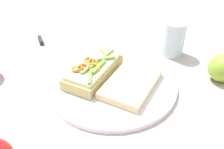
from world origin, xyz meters
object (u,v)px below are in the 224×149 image
Objects in this scene: drinking_glass at (174,39)px; knife at (41,43)px; apple_2 at (222,68)px; bread_slice_side at (131,84)px; plate at (112,83)px; sandwich at (94,69)px.

knife is (0.12, -0.39, -0.04)m from drinking_glass.
apple_2 is 0.16m from drinking_glass.
bread_slice_side is 0.36m from knife.
plate is 0.24m from drinking_glass.
knife is (-0.09, -0.29, 0.00)m from plate.
sandwich is 0.32m from apple_2.
plate is at bearing -23.46° from drinking_glass.
apple_2 is 0.53m from knife.
sandwich is at bearing 20.32° from knife.
apple_2 is 0.69× the size of drinking_glass.
knife reaches higher than plate.
plate is 0.31m from knife.
bread_slice_side is 0.22m from drinking_glass.
sandwich is 0.26m from knife.
plate is 0.05m from bread_slice_side.
drinking_glass is (-0.21, 0.04, 0.03)m from bread_slice_side.
apple_2 is at bearing -50.48° from bread_slice_side.
sandwich is 1.90× the size of knife.
sandwich reaches higher than plate.
sandwich is at bearing 91.83° from bread_slice_side.
apple_2 reaches higher than bread_slice_side.
apple_2 is at bearing 63.25° from drinking_glass.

